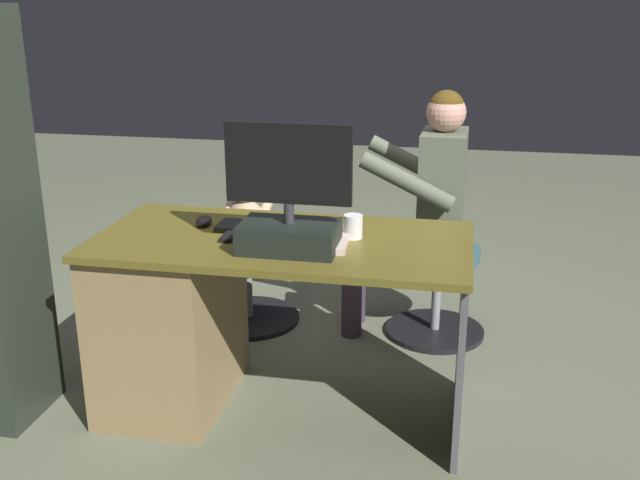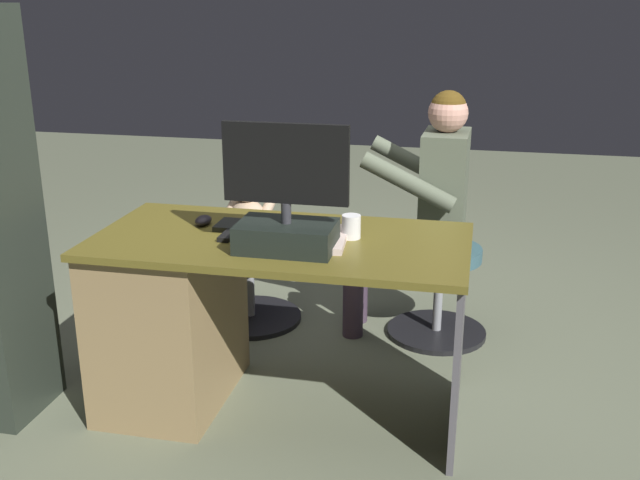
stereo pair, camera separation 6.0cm
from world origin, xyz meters
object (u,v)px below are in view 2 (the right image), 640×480
Objects in this scene: keyboard at (270,228)px; person at (424,198)px; monitor at (286,214)px; desk at (194,311)px; tv_remote at (229,234)px; office_chair_teddy at (250,272)px; visitor_chair at (439,285)px; cup at (351,227)px; teddy_bear at (248,207)px; computer_mouse at (203,220)px.

keyboard is 0.36× the size of person.
monitor is at bearing 66.44° from person.
desk is at bearing 44.48° from person.
tv_remote reaches higher than desk.
monitor is 3.02× the size of tv_remote.
office_chair_teddy is 0.94m from visitor_chair.
cup is at bearing 175.34° from keyboard.
teddy_bear is at bearing -64.51° from monitor.
teddy_bear is at bearing -88.61° from desk.
tv_remote is at bearing 103.03° from teddy_bear.
tv_remote reaches higher than office_chair_teddy.
office_chair_teddy is at bearing 1.76° from visitor_chair.
visitor_chair is at bearing -138.40° from desk.
desk is 3.34× the size of keyboard.
desk is 0.80m from office_chair_teddy.
desk is 0.36m from computer_mouse.
monitor is 1.22m from visitor_chair.
teddy_bear is (0.02, -0.80, 0.21)m from desk.
person is (-0.41, -0.94, -0.17)m from monitor.
person is at bearing -113.56° from monitor.
person is at bearing -179.02° from teddy_bear.
tv_remote is (-0.17, 0.03, 0.34)m from desk.
cup is at bearing 130.71° from teddy_bear.
keyboard is at bearing 49.91° from visitor_chair.
visitor_chair is at bearing -130.09° from keyboard.
tv_remote is 0.31× the size of visitor_chair.
computer_mouse is 0.29× the size of teddy_bear.
visitor_chair is (-0.30, -0.76, -0.51)m from cup.
computer_mouse is 0.72m from teddy_bear.
teddy_bear reaches higher than visitor_chair.
monitor is at bearing 115.78° from office_chair_teddy.
keyboard is at bearing -4.66° from cup.
computer_mouse is at bearing -2.95° from keyboard.
visitor_chair is at bearing -178.95° from teddy_bear.
teddy_bear is (0.64, -0.75, -0.17)m from cup.
computer_mouse is 0.19m from tv_remote.
desk is at bearing 91.41° from office_chair_teddy.
desk is at bearing 91.39° from teddy_bear.
teddy_bear reaches higher than tv_remote.
cup is at bearing -174.99° from desk.
visitor_chair is (-0.94, -0.03, 0.00)m from office_chair_teddy.
office_chair_teddy is at bearing 90.00° from teddy_bear.
teddy_bear reaches higher than office_chair_teddy.
cup is (-0.32, 0.03, 0.03)m from keyboard.
keyboard is 4.38× the size of computer_mouse.
computer_mouse is at bearing -103.70° from desk.
visitor_chair is at bearing -131.68° from tv_remote.
desk is 1.19× the size of person.
monitor is 0.28m from cup.
cup reaches higher than tv_remote.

